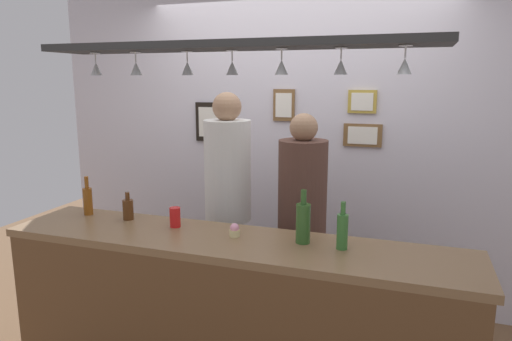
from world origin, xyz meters
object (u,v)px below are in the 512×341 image
at_px(picture_frame_upper_small, 362,102).
at_px(picture_frame_caricature, 210,122).
at_px(picture_frame_lower_pair, 363,135).
at_px(bottle_champagne_green, 303,222).
at_px(bottle_beer_amber_tall, 88,200).
at_px(person_right_brown_shirt, 302,207).
at_px(picture_frame_crest, 284,105).
at_px(person_middle_white_patterned_shirt, 228,188).
at_px(drink_can, 175,217).
at_px(cupcake, 235,230).
at_px(bottle_beer_brown_stubby, 128,209).
at_px(bottle_beer_green_import, 342,230).

bearing_deg(picture_frame_upper_small, picture_frame_caricature, 180.00).
relative_size(picture_frame_lower_pair, picture_frame_upper_small, 1.36).
bearing_deg(bottle_champagne_green, bottle_beer_amber_tall, 177.47).
distance_m(person_right_brown_shirt, picture_frame_upper_small, 1.01).
distance_m(bottle_beer_amber_tall, picture_frame_crest, 1.71).
bearing_deg(picture_frame_lower_pair, picture_frame_upper_small, 180.00).
height_order(person_right_brown_shirt, picture_frame_caricature, picture_frame_caricature).
bearing_deg(bottle_champagne_green, picture_frame_upper_small, 83.68).
bearing_deg(picture_frame_crest, bottle_beer_amber_tall, -128.29).
relative_size(picture_frame_crest, picture_frame_lower_pair, 0.87).
bearing_deg(bottle_champagne_green, person_middle_white_patterned_shirt, 137.15).
bearing_deg(picture_frame_upper_small, person_middle_white_patterned_shirt, -143.04).
height_order(drink_can, picture_frame_upper_small, picture_frame_upper_small).
distance_m(picture_frame_crest, picture_frame_caricature, 0.69).
height_order(person_right_brown_shirt, cupcake, person_right_brown_shirt).
height_order(person_right_brown_shirt, bottle_champagne_green, person_right_brown_shirt).
bearing_deg(bottle_beer_brown_stubby, picture_frame_upper_small, 44.07).
relative_size(person_middle_white_patterned_shirt, bottle_champagne_green, 5.92).
xyz_separation_m(bottle_champagne_green, picture_frame_lower_pair, (0.16, 1.33, 0.34)).
distance_m(person_right_brown_shirt, bottle_beer_green_import, 0.80).
relative_size(person_right_brown_shirt, bottle_beer_amber_tall, 6.31).
relative_size(bottle_beer_amber_tall, cupcake, 3.33).
bearing_deg(person_right_brown_shirt, picture_frame_caricature, 146.74).
distance_m(person_right_brown_shirt, picture_frame_lower_pair, 0.85).
bearing_deg(bottle_beer_brown_stubby, picture_frame_crest, 61.91).
relative_size(bottle_champagne_green, cupcake, 3.85).
relative_size(bottle_beer_brown_stubby, bottle_beer_green_import, 0.69).
relative_size(bottle_beer_brown_stubby, bottle_champagne_green, 0.60).
xyz_separation_m(bottle_beer_brown_stubby, bottle_beer_green_import, (1.38, -0.08, 0.03)).
bearing_deg(picture_frame_caricature, drink_can, -74.67).
bearing_deg(bottle_beer_brown_stubby, person_middle_white_patterned_shirt, 54.33).
bearing_deg(drink_can, person_right_brown_shirt, 45.51).
relative_size(bottle_beer_brown_stubby, picture_frame_lower_pair, 0.60).
bearing_deg(cupcake, person_right_brown_shirt, 71.66).
xyz_separation_m(drink_can, picture_frame_caricature, (-0.36, 1.31, 0.46)).
xyz_separation_m(bottle_beer_green_import, picture_frame_upper_small, (-0.07, 1.35, 0.61)).
bearing_deg(picture_frame_lower_pair, picture_frame_crest, 180.00).
xyz_separation_m(bottle_beer_brown_stubby, cupcake, (0.77, -0.08, -0.03)).
xyz_separation_m(person_right_brown_shirt, cupcake, (-0.23, -0.70, 0.02)).
xyz_separation_m(bottle_champagne_green, cupcake, (-0.39, -0.03, -0.08)).
xyz_separation_m(picture_frame_crest, picture_frame_upper_small, (0.63, 0.00, 0.04)).
xyz_separation_m(person_middle_white_patterned_shirt, drink_can, (-0.08, -0.65, -0.04)).
bearing_deg(bottle_beer_green_import, picture_frame_crest, 117.56).
xyz_separation_m(person_right_brown_shirt, bottle_beer_brown_stubby, (-1.00, -0.61, 0.06)).
relative_size(drink_can, picture_frame_upper_small, 0.55).
bearing_deg(person_right_brown_shirt, picture_frame_upper_small, 64.66).
bearing_deg(picture_frame_upper_small, bottle_beer_green_import, -86.94).
height_order(person_right_brown_shirt, drink_can, person_right_brown_shirt).
xyz_separation_m(bottle_beer_brown_stubby, picture_frame_lower_pair, (1.33, 1.27, 0.38)).
height_order(drink_can, picture_frame_caricature, picture_frame_caricature).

